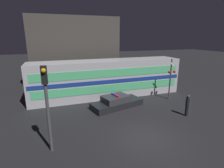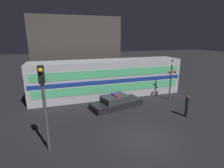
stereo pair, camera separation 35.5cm
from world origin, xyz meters
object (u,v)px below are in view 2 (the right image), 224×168
object	(u,v)px
traffic_light_corner	(44,98)
police_car	(116,102)
train	(108,78)
crossing_signal_near	(171,77)
pedestrian	(187,106)

from	to	relation	value
traffic_light_corner	police_car	bearing A→B (deg)	39.87
train	crossing_signal_near	world-z (taller)	crossing_signal_near
train	traffic_light_corner	bearing A→B (deg)	-126.04
traffic_light_corner	train	bearing A→B (deg)	53.96
train	traffic_light_corner	distance (m)	9.79
pedestrian	train	bearing A→B (deg)	123.09
traffic_light_corner	pedestrian	bearing A→B (deg)	6.47
police_car	pedestrian	size ratio (longest dim) A/B	2.83
pedestrian	crossing_signal_near	xyz separation A→B (m)	(1.05, 3.62, 1.40)
train	police_car	bearing A→B (deg)	-93.66
train	crossing_signal_near	bearing A→B (deg)	-29.68
train	crossing_signal_near	distance (m)	6.26
crossing_signal_near	pedestrian	bearing A→B (deg)	-106.11
train	crossing_signal_near	xyz separation A→B (m)	(5.42, -3.09, 0.42)
police_car	traffic_light_corner	xyz separation A→B (m)	(-5.51, -4.60, 2.62)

